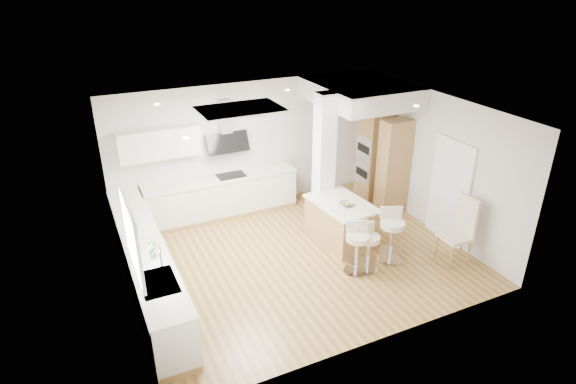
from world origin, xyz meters
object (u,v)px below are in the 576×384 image
peninsula (341,222)px  bar_stool_b (368,245)px  bar_stool_a (357,245)px  bar_stool_c (391,233)px  dining_chair (461,228)px

peninsula → bar_stool_b: size_ratio=1.64×
bar_stool_a → bar_stool_c: bar_stool_c is taller
peninsula → bar_stool_a: size_ratio=1.52×
peninsula → dining_chair: 2.22m
bar_stool_b → peninsula: bearing=86.7°
bar_stool_b → dining_chair: size_ratio=0.70×
peninsula → bar_stool_c: size_ratio=1.41×
bar_stool_b → bar_stool_a: bearing=172.9°
bar_stool_a → bar_stool_b: bearing=16.3°
bar_stool_c → dining_chair: bearing=-2.4°
bar_stool_c → dining_chair: dining_chair is taller
bar_stool_b → dining_chair: 1.75m
peninsula → bar_stool_a: bearing=-111.0°
bar_stool_a → peninsula: bearing=98.9°
peninsula → bar_stool_c: (0.47, -0.99, 0.16)m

